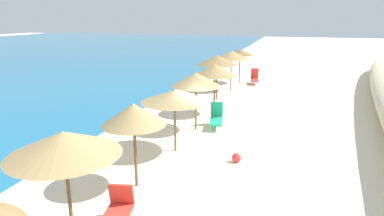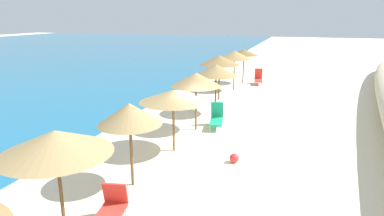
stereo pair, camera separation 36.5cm
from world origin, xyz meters
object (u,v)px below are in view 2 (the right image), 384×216
Objects in this scene: beach_umbrella_7 at (219,60)px; beach_umbrella_6 at (216,70)px; beach_umbrella_2 at (56,142)px; lounge_chair_1 at (258,78)px; beach_umbrella_5 at (196,80)px; beach_ball at (234,158)px; beach_umbrella_8 at (235,55)px; beach_umbrella_3 at (130,114)px; beach_umbrella_4 at (173,96)px; lounge_chair_2 at (110,209)px; beach_umbrella_9 at (244,52)px; lounge_chair_0 at (217,117)px.

beach_umbrella_6 is at bearing -169.42° from beach_umbrella_7.
beach_umbrella_2 is 21.42m from lounge_chair_1.
beach_ball is (-3.19, -2.48, -2.21)m from beach_umbrella_5.
beach_umbrella_8 is 3.82m from lounge_chair_1.
beach_umbrella_2 is 1.06× the size of beach_umbrella_3.
lounge_chair_2 is (-5.22, -0.30, -1.78)m from beach_umbrella_4.
beach_umbrella_4 is 1.89× the size of lounge_chair_2.
beach_umbrella_3 is 7.68× the size of beach_ball.
lounge_chair_1 reaches higher than lounge_chair_2.
beach_umbrella_3 is 1.92× the size of lounge_chair_2.
lounge_chair_1 is (-0.12, -1.24, -1.95)m from beach_umbrella_9.
beach_umbrella_6 is at bearing -3.57° from beach_umbrella_5.
lounge_chair_1 is at bearing -102.91° from lounge_chair_0.
beach_umbrella_3 is at bearing -179.14° from beach_umbrella_7.
beach_umbrella_3 reaches higher than lounge_chair_1.
lounge_chair_0 is (-8.66, -0.93, -2.04)m from beach_umbrella_8.
beach_umbrella_2 is 1.00× the size of beach_umbrella_7.
beach_umbrella_7 is at bearing 174.01° from beach_umbrella_8.
beach_umbrella_4 is at bearing 179.67° from beach_umbrella_9.
beach_umbrella_4 is 0.97× the size of beach_umbrella_6.
beach_umbrella_5 is 4.60m from beach_ball.
beach_umbrella_8 is (9.29, 0.08, 0.14)m from beach_umbrella_5.
beach_umbrella_9 is at bearing -0.24° from beach_umbrella_5.
beach_umbrella_4 is at bearing -3.61° from beach_umbrella_3.
beach_umbrella_5 is 2.97m from beach_umbrella_6.
beach_umbrella_5 is 2.17m from lounge_chair_0.
beach_umbrella_8 is 8.10× the size of beach_ball.
beach_umbrella_3 is at bearing 76.48° from lounge_chair_1.
beach_umbrella_9 reaches higher than lounge_chair_0.
beach_umbrella_9 is 20.43m from lounge_chair_2.
beach_umbrella_2 is 6.92m from beach_ball.
lounge_chair_1 reaches higher than lounge_chair_0.
lounge_chair_0 is 8.65m from lounge_chair_2.
beach_umbrella_2 is at bearing 177.72° from beach_umbrella_6.
beach_umbrella_5 is at bearing -99.57° from lounge_chair_2.
lounge_chair_1 is 1.09× the size of lounge_chair_2.
beach_umbrella_3 is 6.86m from lounge_chair_0.
beach_umbrella_2 is at bearing 72.63° from lounge_chair_0.
beach_umbrella_6 reaches higher than lounge_chair_0.
beach_ball is (-12.48, -2.56, -2.35)m from beach_umbrella_8.
beach_umbrella_4 is 7.55× the size of beach_ball.
beach_umbrella_5 is at bearing 26.28° from lounge_chair_0.
beach_umbrella_7 reaches higher than beach_umbrella_5.
beach_umbrella_2 is 2.03× the size of lounge_chair_2.
beach_ball is (4.82, -2.22, -0.27)m from lounge_chair_2.
beach_umbrella_9 is (9.36, 0.13, 0.03)m from beach_umbrella_6.
beach_umbrella_5 reaches higher than beach_umbrella_3.
beach_umbrella_6 is (12.02, -0.48, -0.17)m from beach_umbrella_2.
beach_umbrella_6 reaches higher than beach_umbrella_4.
beach_umbrella_7 is at bearing 0.86° from beach_umbrella_3.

